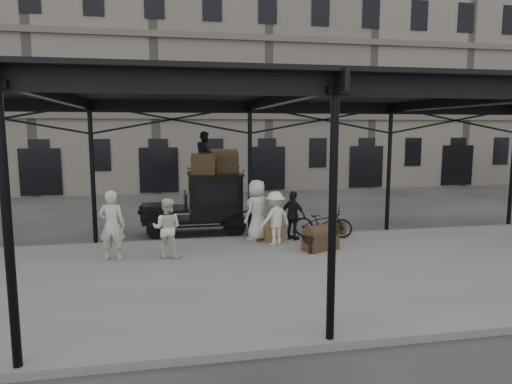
{
  "coord_description": "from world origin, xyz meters",
  "views": [
    {
      "loc": [
        -2.67,
        -12.89,
        3.73
      ],
      "look_at": [
        0.13,
        1.6,
        1.7
      ],
      "focal_mm": 32.0,
      "sensor_mm": 36.0,
      "label": 1
    }
  ],
  "objects_px": {
    "steamer_trunk_roof_near": "(204,166)",
    "steamer_trunk_platform": "(318,240)",
    "taxi": "(206,201)",
    "porter_left": "(112,225)",
    "bicycle": "(323,222)",
    "porter_official": "(293,216)"
  },
  "relations": [
    {
      "from": "steamer_trunk_roof_near",
      "to": "steamer_trunk_platform",
      "type": "xyz_separation_m",
      "value": [
        3.11,
        -3.19,
        -2.02
      ]
    },
    {
      "from": "taxi",
      "to": "steamer_trunk_platform",
      "type": "bearing_deg",
      "value": -48.62
    },
    {
      "from": "porter_official",
      "to": "steamer_trunk_platform",
      "type": "bearing_deg",
      "value": 156.63
    },
    {
      "from": "bicycle",
      "to": "steamer_trunk_platform",
      "type": "bearing_deg",
      "value": 178.35
    },
    {
      "from": "porter_official",
      "to": "bicycle",
      "type": "relative_size",
      "value": 0.83
    },
    {
      "from": "steamer_trunk_roof_near",
      "to": "steamer_trunk_platform",
      "type": "bearing_deg",
      "value": -33.05
    },
    {
      "from": "bicycle",
      "to": "steamer_trunk_platform",
      "type": "relative_size",
      "value": 2.24
    },
    {
      "from": "steamer_trunk_platform",
      "to": "steamer_trunk_roof_near",
      "type": "bearing_deg",
      "value": 107.29
    },
    {
      "from": "steamer_trunk_roof_near",
      "to": "steamer_trunk_platform",
      "type": "height_order",
      "value": "steamer_trunk_roof_near"
    },
    {
      "from": "porter_official",
      "to": "bicycle",
      "type": "bearing_deg",
      "value": -120.71
    },
    {
      "from": "porter_left",
      "to": "steamer_trunk_platform",
      "type": "xyz_separation_m",
      "value": [
        5.89,
        -0.09,
        -0.66
      ]
    },
    {
      "from": "steamer_trunk_roof_near",
      "to": "steamer_trunk_platform",
      "type": "relative_size",
      "value": 0.96
    },
    {
      "from": "steamer_trunk_roof_near",
      "to": "porter_official",
      "type": "bearing_deg",
      "value": -20.42
    },
    {
      "from": "porter_left",
      "to": "bicycle",
      "type": "height_order",
      "value": "porter_left"
    },
    {
      "from": "bicycle",
      "to": "steamer_trunk_roof_near",
      "type": "height_order",
      "value": "steamer_trunk_roof_near"
    },
    {
      "from": "bicycle",
      "to": "steamer_trunk_roof_near",
      "type": "xyz_separation_m",
      "value": [
        -3.8,
        1.64,
        1.83
      ]
    },
    {
      "from": "taxi",
      "to": "bicycle",
      "type": "relative_size",
      "value": 1.88
    },
    {
      "from": "porter_official",
      "to": "bicycle",
      "type": "distance_m",
      "value": 1.12
    },
    {
      "from": "taxi",
      "to": "porter_left",
      "type": "height_order",
      "value": "taxi"
    },
    {
      "from": "porter_left",
      "to": "bicycle",
      "type": "xyz_separation_m",
      "value": [
        6.58,
        1.47,
        -0.46
      ]
    },
    {
      "from": "taxi",
      "to": "porter_official",
      "type": "xyz_separation_m",
      "value": [
        2.65,
        -2.03,
        -0.25
      ]
    },
    {
      "from": "steamer_trunk_platform",
      "to": "taxi",
      "type": "bearing_deg",
      "value": 104.4
    }
  ]
}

